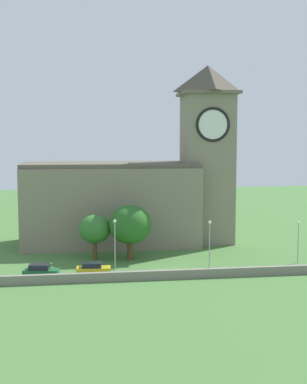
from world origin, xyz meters
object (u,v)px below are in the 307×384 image
object	(u,v)px
tree_riverside_west	(130,225)
tree_churchyard	(95,229)
car_yellow	(93,269)
streetlamp_east_mid	(298,235)
car_green	(41,271)
church	(138,189)
streetlamp_central	(210,236)
streetlamp_west_mid	(115,236)

from	to	relation	value
tree_riverside_west	tree_churchyard	bearing A→B (deg)	170.56
car_yellow	streetlamp_east_mid	xyz separation A→B (m)	(28.92, 2.65, 3.23)
car_green	car_yellow	distance (m)	6.61
car_green	tree_riverside_west	xyz separation A→B (m)	(12.21, 8.86, 4.21)
tree_churchyard	church	bearing A→B (deg)	55.35
car_yellow	tree_riverside_west	world-z (taller)	tree_riverside_west
car_yellow	streetlamp_east_mid	bearing A→B (deg)	5.23
tree_churchyard	streetlamp_east_mid	bearing A→B (deg)	-12.71
church	streetlamp_central	bearing A→B (deg)	-67.35
streetlamp_central	streetlamp_east_mid	distance (m)	13.07
church	tree_riverside_west	bearing A→B (deg)	-102.31
streetlamp_west_mid	streetlamp_east_mid	bearing A→B (deg)	0.37
streetlamp_west_mid	tree_churchyard	size ratio (longest dim) A/B	1.04
tree_riverside_west	car_yellow	bearing A→B (deg)	-124.51
streetlamp_central	tree_churchyard	world-z (taller)	tree_churchyard
streetlamp_central	streetlamp_west_mid	bearing A→B (deg)	177.43
tree_riverside_west	streetlamp_west_mid	bearing A→B (deg)	-114.65
streetlamp_east_mid	streetlamp_west_mid	bearing A→B (deg)	-179.63
car_yellow	tree_churchyard	bearing A→B (deg)	86.46
streetlamp_west_mid	streetlamp_east_mid	size ratio (longest dim) A/B	1.14
streetlamp_west_mid	tree_riverside_west	size ratio (longest dim) A/B	0.85
streetlamp_west_mid	tree_churchyard	bearing A→B (deg)	110.47
church	tree_riverside_west	size ratio (longest dim) A/B	4.42
car_green	streetlamp_west_mid	distance (m)	10.72
streetlamp_west_mid	tree_churchyard	distance (m)	7.01
streetlamp_west_mid	streetlamp_east_mid	distance (m)	25.91
streetlamp_west_mid	car_yellow	bearing A→B (deg)	-140.56
streetlamp_east_mid	tree_riverside_west	bearing A→B (deg)	166.59
car_yellow	streetlamp_central	xyz separation A→B (m)	(15.87, 1.90, 3.52)
car_yellow	tree_riverside_west	size ratio (longest dim) A/B	0.56
streetlamp_central	tree_riverside_west	world-z (taller)	tree_riverside_west
church	streetlamp_east_mid	distance (m)	27.56
tree_churchyard	car_yellow	bearing A→B (deg)	-93.54
church	car_green	distance (m)	26.84
car_green	tree_riverside_west	size ratio (longest dim) A/B	0.58
car_green	streetlamp_central	size ratio (longest dim) A/B	0.72
streetlamp_central	tree_riverside_west	xyz separation A→B (m)	(-10.23, 6.30, 0.78)
tree_riverside_west	church	bearing A→B (deg)	77.69
church	car_yellow	xyz separation A→B (m)	(-8.25, -20.16, -8.28)
car_yellow	tree_churchyard	xyz separation A→B (m)	(0.56, 9.04, 3.58)
car_yellow	tree_churchyard	world-z (taller)	tree_churchyard
streetlamp_east_mid	tree_churchyard	world-z (taller)	tree_churchyard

